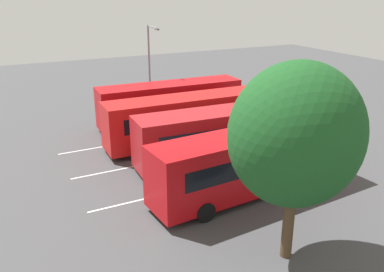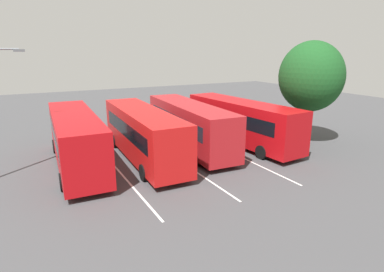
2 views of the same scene
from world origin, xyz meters
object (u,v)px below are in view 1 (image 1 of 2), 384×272
Objects in this scene: bus_center_left at (225,134)px; street_lamp at (150,63)px; pedestrian at (307,124)px; bus_center_right at (186,119)px; bus_far_right at (171,103)px; depot_tree at (296,135)px; bus_far_left at (252,160)px.

street_lamp reaches higher than bus_center_left.
bus_center_left is 6.26× the size of pedestrian.
bus_center_right is 8.67m from street_lamp.
bus_far_right is (-0.07, 7.90, 0.00)m from bus_center_left.
depot_tree is at bearing 40.20° from pedestrian.
bus_far_right is at bearing 0.39° from street_lamp.
depot_tree is at bearing -5.93° from street_lamp.
depot_tree is at bearing -96.53° from bus_far_right.
bus_center_right is 8.58m from pedestrian.
pedestrian is at bearing -40.39° from bus_far_right.
bus_far_left is 1.01× the size of bus_center_left.
depot_tree is (-9.97, -10.22, 4.04)m from pedestrian.
pedestrian is at bearing -16.94° from bus_center_right.
pedestrian is at bearing 27.35° from bus_far_left.
street_lamp is 21.38m from depot_tree.
bus_center_right is at bearing -3.94° from street_lamp.
bus_far_right is 4.82m from street_lamp.
bus_far_right is (0.76, 11.91, 0.00)m from bus_far_left.
bus_far_left is at bearing -91.72° from bus_far_right.
bus_far_right reaches higher than pedestrian.
bus_center_right is 13.43m from depot_tree.
depot_tree reaches higher than bus_far_right.
bus_center_right is 1.42× the size of depot_tree.
bus_far_left is 1.43× the size of depot_tree.
pedestrian is (8.12, -2.67, -0.77)m from bus_center_right.
bus_center_left is 1.00× the size of bus_far_right.
depot_tree is (-2.60, -9.10, 3.27)m from bus_center_left.
bus_center_right is at bearing -97.38° from bus_far_right.
bus_far_left is at bearing -99.05° from bus_center_left.
bus_far_right is 1.53× the size of street_lamp.
pedestrian is (7.38, 1.12, -0.77)m from bus_center_left.
bus_far_left is 6.31m from depot_tree.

